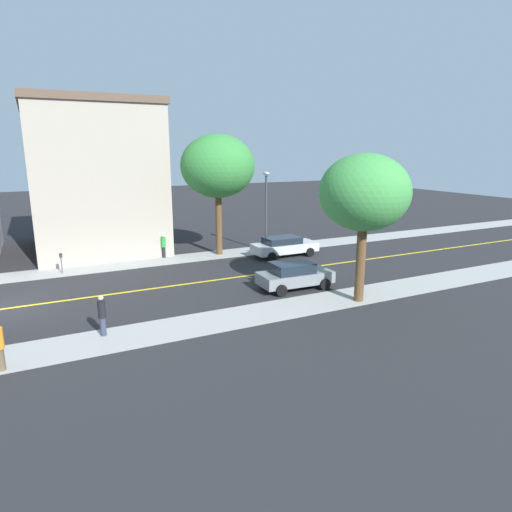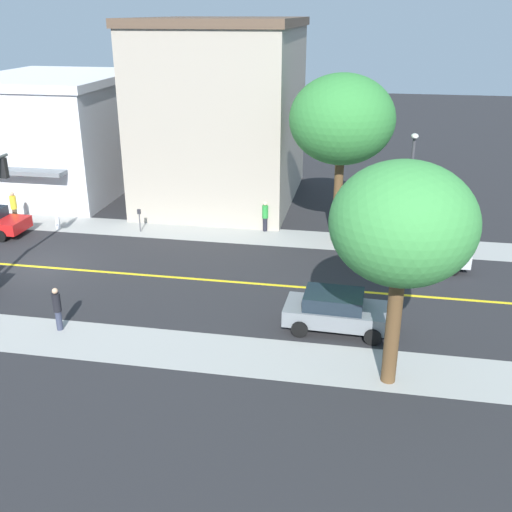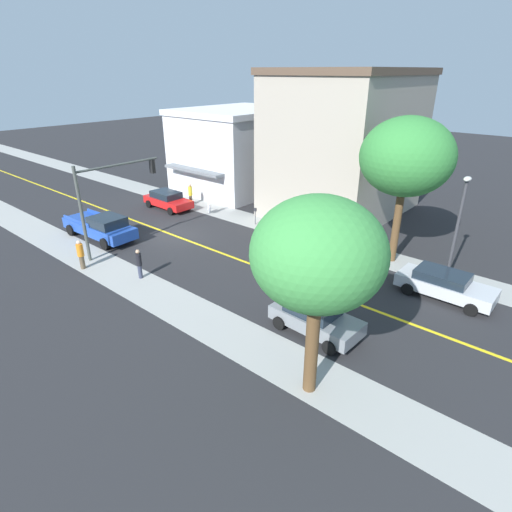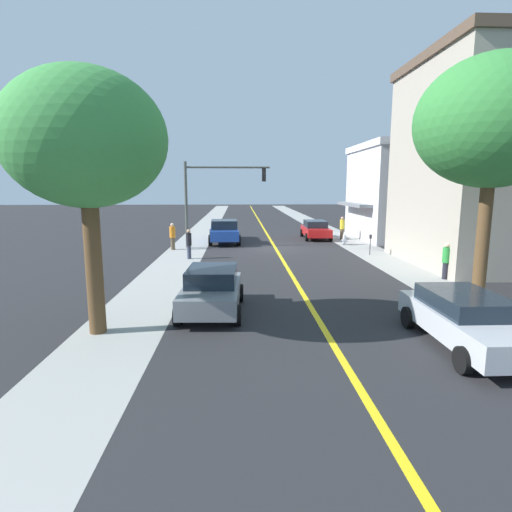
{
  "view_description": "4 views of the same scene",
  "coord_description": "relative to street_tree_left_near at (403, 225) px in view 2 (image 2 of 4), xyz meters",
  "views": [
    {
      "loc": [
        23.82,
        1.79,
        7.56
      ],
      "look_at": [
        1.54,
        12.88,
        1.6
      ],
      "focal_mm": 31.22,
      "sensor_mm": 36.0,
      "label": 1
    },
    {
      "loc": [
        24.14,
        14.93,
        11.4
      ],
      "look_at": [
        -0.44,
        10.41,
        1.17
      ],
      "focal_mm": 42.06,
      "sensor_mm": 36.0,
      "label": 2
    },
    {
      "loc": [
        17.12,
        22.51,
        10.89
      ],
      "look_at": [
        1.05,
        8.7,
        1.3
      ],
      "focal_mm": 28.88,
      "sensor_mm": 36.0,
      "label": 3
    },
    {
      "loc": [
        2.55,
        27.97,
        4.25
      ],
      "look_at": [
        1.79,
        9.88,
        1.18
      ],
      "focal_mm": 28.87,
      "sensor_mm": 36.0,
      "label": 4
    }
  ],
  "objects": [
    {
      "name": "street_tree_left_near",
      "position": [
        0.0,
        0.0,
        0.0
      ],
      "size": [
        4.45,
        4.45,
        7.43
      ],
      "color": "brown",
      "rests_on": "ground"
    },
    {
      "name": "pedestrian_yellow_shirt",
      "position": [
        -12.5,
        -20.96,
        -4.52
      ],
      "size": [
        0.36,
        0.36,
        1.84
      ],
      "rotation": [
        0.0,
        0.0,
        5.79
      ],
      "color": "brown",
      "rests_on": "ground"
    },
    {
      "name": "ground_plane",
      "position": [
        -6.72,
        -16.19,
        -5.49
      ],
      "size": [
        140.0,
        140.0,
        0.0
      ],
      "primitive_type": "plane",
      "color": "#262628"
    },
    {
      "name": "sidewalk_left",
      "position": [
        -12.81,
        -16.19,
        -5.49
      ],
      "size": [
        2.64,
        126.0,
        0.01
      ],
      "primitive_type": "cube",
      "color": "#9E9E99",
      "rests_on": "ground"
    },
    {
      "name": "road_centerline_stripe",
      "position": [
        -6.72,
        -16.19,
        -5.49
      ],
      "size": [
        0.2,
        126.0,
        0.0
      ],
      "primitive_type": "cube",
      "color": "yellow",
      "rests_on": "ground"
    },
    {
      "name": "grey_sedan_right_curb",
      "position": [
        -3.24,
        -1.9,
        -4.71
      ],
      "size": [
        2.19,
        4.17,
        1.51
      ],
      "rotation": [
        0.0,
        0.0,
        1.54
      ],
      "color": "slate",
      "rests_on": "ground"
    },
    {
      "name": "fire_hydrant",
      "position": [
        -11.96,
        -18.03,
        -5.11
      ],
      "size": [
        0.44,
        0.24,
        0.78
      ],
      "color": "silver",
      "rests_on": "ground"
    },
    {
      "name": "pale_office_building",
      "position": [
        -19.68,
        -21.58,
        -1.67
      ],
      "size": [
        12.45,
        9.27,
        7.62
      ],
      "rotation": [
        0.0,
        0.0,
        -1.57
      ],
      "color": "silver",
      "rests_on": "ground"
    },
    {
      "name": "street_lamp",
      "position": [
        -12.22,
        1.04,
        -1.76
      ],
      "size": [
        0.7,
        0.36,
        5.97
      ],
      "color": "#38383D",
      "rests_on": "ground"
    },
    {
      "name": "pedestrian_black_shirt",
      "position": [
        -1.22,
        -12.39,
        -4.55
      ],
      "size": [
        0.32,
        0.32,
        1.76
      ],
      "rotation": [
        0.0,
        0.0,
        2.18
      ],
      "color": "#33384C",
      "rests_on": "ground"
    },
    {
      "name": "parking_meter",
      "position": [
        -12.36,
        -13.31,
        -4.64
      ],
      "size": [
        0.12,
        0.18,
        1.29
      ],
      "color": "#4C4C51",
      "rests_on": "ground"
    },
    {
      "name": "silver_sedan_left_curb",
      "position": [
        -10.23,
        1.48,
        -4.73
      ],
      "size": [
        2.1,
        4.77,
        1.42
      ],
      "rotation": [
        0.0,
        0.0,
        1.57
      ],
      "color": "#B7BABF",
      "rests_on": "ground"
    },
    {
      "name": "street_tree_right_corner",
      "position": [
        -12.92,
        -2.5,
        0.9
      ],
      "size": [
        5.26,
        5.26,
        8.66
      ],
      "color": "brown",
      "rests_on": "ground"
    },
    {
      "name": "pedestrian_green_shirt",
      "position": [
        -13.71,
        -6.47,
        -4.59
      ],
      "size": [
        0.34,
        0.34,
        1.7
      ],
      "rotation": [
        0.0,
        0.0,
        3.92
      ],
      "color": "black",
      "rests_on": "ground"
    },
    {
      "name": "tan_rowhouse",
      "position": [
        -19.7,
        -10.17,
        0.05
      ],
      "size": [
        12.15,
        9.26,
        11.06
      ],
      "rotation": [
        0.0,
        0.0,
        -1.57
      ],
      "color": "#A39989",
      "rests_on": "ground"
    }
  ]
}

